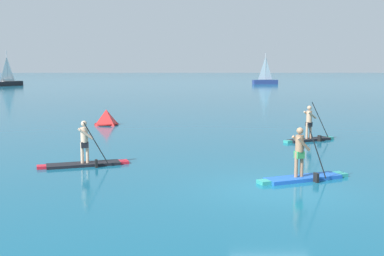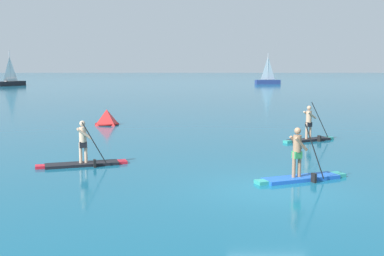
{
  "view_description": "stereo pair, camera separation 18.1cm",
  "coord_description": "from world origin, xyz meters",
  "px_view_note": "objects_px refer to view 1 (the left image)",
  "views": [
    {
      "loc": [
        -2.55,
        -13.72,
        3.59
      ],
      "look_at": [
        -2.4,
        7.83,
        0.8
      ],
      "focal_mm": 45.26,
      "sensor_mm": 36.0,
      "label": 1
    },
    {
      "loc": [
        -2.37,
        -13.72,
        3.59
      ],
      "look_at": [
        -2.4,
        7.83,
        0.8
      ],
      "focal_mm": 45.26,
      "sensor_mm": 36.0,
      "label": 2
    }
  ],
  "objects_px": {
    "sailboat_right_horizon": "(265,80)",
    "paddleboarder_near_left": "(84,157)",
    "race_marker_buoy": "(106,118)",
    "paddleboarder_far_right": "(309,133)",
    "sailboat_left_horizon": "(8,81)",
    "paddleboarder_mid_center": "(303,170)"
  },
  "relations": [
    {
      "from": "paddleboarder_far_right",
      "to": "race_marker_buoy",
      "type": "height_order",
      "value": "paddleboarder_far_right"
    },
    {
      "from": "paddleboarder_mid_center",
      "to": "race_marker_buoy",
      "type": "relative_size",
      "value": 1.81
    },
    {
      "from": "race_marker_buoy",
      "to": "paddleboarder_mid_center",
      "type": "bearing_deg",
      "value": -58.95
    },
    {
      "from": "paddleboarder_far_right",
      "to": "sailboat_left_horizon",
      "type": "height_order",
      "value": "sailboat_left_horizon"
    },
    {
      "from": "sailboat_left_horizon",
      "to": "paddleboarder_near_left",
      "type": "bearing_deg",
      "value": -129.48
    },
    {
      "from": "paddleboarder_near_left",
      "to": "race_marker_buoy",
      "type": "xyz_separation_m",
      "value": [
        -1.24,
        12.03,
        0.08
      ]
    },
    {
      "from": "paddleboarder_mid_center",
      "to": "paddleboarder_far_right",
      "type": "relative_size",
      "value": 1.16
    },
    {
      "from": "sailboat_right_horizon",
      "to": "paddleboarder_near_left",
      "type": "bearing_deg",
      "value": -114.14
    },
    {
      "from": "race_marker_buoy",
      "to": "sailboat_left_horizon",
      "type": "relative_size",
      "value": 0.28
    },
    {
      "from": "paddleboarder_far_right",
      "to": "sailboat_right_horizon",
      "type": "distance_m",
      "value": 70.52
    },
    {
      "from": "paddleboarder_near_left",
      "to": "sailboat_right_horizon",
      "type": "height_order",
      "value": "sailboat_right_horizon"
    },
    {
      "from": "sailboat_right_horizon",
      "to": "race_marker_buoy",
      "type": "bearing_deg",
      "value": -117.63
    },
    {
      "from": "sailboat_right_horizon",
      "to": "sailboat_left_horizon",
      "type": "bearing_deg",
      "value": 178.49
    },
    {
      "from": "paddleboarder_near_left",
      "to": "paddleboarder_mid_center",
      "type": "bearing_deg",
      "value": -34.91
    },
    {
      "from": "race_marker_buoy",
      "to": "sailboat_right_horizon",
      "type": "relative_size",
      "value": 0.29
    },
    {
      "from": "paddleboarder_near_left",
      "to": "paddleboarder_far_right",
      "type": "distance_m",
      "value": 11.12
    },
    {
      "from": "paddleboarder_mid_center",
      "to": "paddleboarder_far_right",
      "type": "distance_m",
      "value": 8.25
    },
    {
      "from": "paddleboarder_far_right",
      "to": "sailboat_right_horizon",
      "type": "height_order",
      "value": "sailboat_right_horizon"
    },
    {
      "from": "paddleboarder_mid_center",
      "to": "sailboat_right_horizon",
      "type": "bearing_deg",
      "value": 60.12
    },
    {
      "from": "race_marker_buoy",
      "to": "sailboat_right_horizon",
      "type": "distance_m",
      "value": 66.6
    },
    {
      "from": "paddleboarder_near_left",
      "to": "sailboat_left_horizon",
      "type": "relative_size",
      "value": 0.52
    },
    {
      "from": "paddleboarder_near_left",
      "to": "sailboat_right_horizon",
      "type": "xyz_separation_m",
      "value": [
        18.42,
        75.66,
        0.47
      ]
    }
  ]
}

